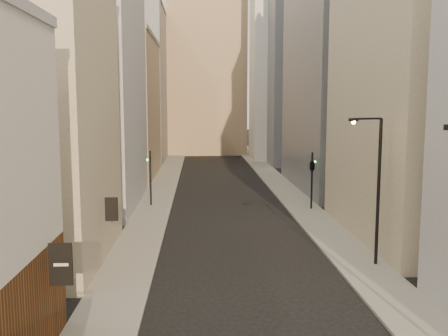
% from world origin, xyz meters
% --- Properties ---
extents(sidewalk_left, '(3.00, 140.00, 0.15)m').
position_xyz_m(sidewalk_left, '(-6.50, 55.00, 0.07)').
color(sidewalk_left, gray).
rests_on(sidewalk_left, ground).
extents(sidewalk_right, '(3.00, 140.00, 0.15)m').
position_xyz_m(sidewalk_right, '(6.50, 55.00, 0.07)').
color(sidewalk_right, gray).
rests_on(sidewalk_right, ground).
extents(left_bldg_beige, '(8.00, 12.00, 16.00)m').
position_xyz_m(left_bldg_beige, '(-12.00, 26.00, 8.00)').
color(left_bldg_beige, tan).
rests_on(left_bldg_beige, ground).
extents(left_bldg_grey, '(8.00, 16.00, 20.00)m').
position_xyz_m(left_bldg_grey, '(-12.00, 42.00, 10.00)').
color(left_bldg_grey, '#9F9EA4').
rests_on(left_bldg_grey, ground).
extents(left_bldg_tan, '(8.00, 18.00, 17.00)m').
position_xyz_m(left_bldg_tan, '(-12.00, 60.00, 8.50)').
color(left_bldg_tan, '#907558').
rests_on(left_bldg_tan, ground).
extents(left_bldg_wingrid, '(8.00, 20.00, 24.00)m').
position_xyz_m(left_bldg_wingrid, '(-12.00, 80.00, 12.00)').
color(left_bldg_wingrid, gray).
rests_on(left_bldg_wingrid, ground).
extents(right_bldg_beige, '(8.00, 16.00, 20.00)m').
position_xyz_m(right_bldg_beige, '(12.00, 30.00, 10.00)').
color(right_bldg_beige, tan).
rests_on(right_bldg_beige, ground).
extents(right_bldg_wingrid, '(8.00, 20.00, 26.00)m').
position_xyz_m(right_bldg_wingrid, '(12.00, 50.00, 13.00)').
color(right_bldg_wingrid, gray).
rests_on(right_bldg_wingrid, ground).
extents(clock_tower, '(14.00, 14.00, 44.90)m').
position_xyz_m(clock_tower, '(-1.00, 92.00, 17.63)').
color(clock_tower, '#907558').
rests_on(clock_tower, ground).
extents(white_tower, '(8.00, 8.00, 41.50)m').
position_xyz_m(white_tower, '(10.00, 78.00, 18.61)').
color(white_tower, silver).
rests_on(white_tower, ground).
extents(streetlamp_mid, '(2.09, 0.92, 8.33)m').
position_xyz_m(streetlamp_mid, '(7.13, 23.80, 4.76)').
color(streetlamp_mid, black).
rests_on(streetlamp_mid, ground).
extents(traffic_light_left, '(0.55, 0.43, 5.00)m').
position_xyz_m(traffic_light_left, '(-6.84, 41.08, 3.46)').
color(traffic_light_left, black).
rests_on(traffic_light_left, ground).
extents(traffic_light_right, '(0.81, 0.81, 5.00)m').
position_xyz_m(traffic_light_right, '(7.08, 38.89, 3.95)').
color(traffic_light_right, black).
rests_on(traffic_light_right, ground).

